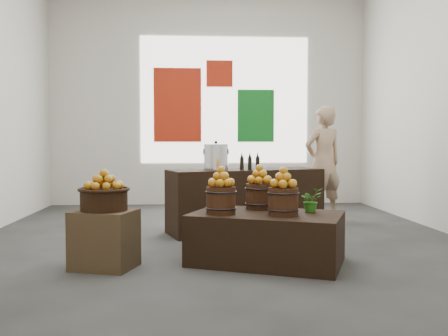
{
  "coord_description": "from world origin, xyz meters",
  "views": [
    {
      "loc": [
        -0.34,
        -6.09,
        1.2
      ],
      "look_at": [
        0.03,
        -0.4,
        0.9
      ],
      "focal_mm": 40.0,
      "sensor_mm": 36.0,
      "label": 1
    }
  ],
  "objects": [
    {
      "name": "apples_in_bucket_front_right",
      "position": [
        0.53,
        -1.42,
        0.86
      ],
      "size": [
        0.22,
        0.22,
        0.19
      ],
      "primitive_type": null,
      "color": "#9A1C04",
      "rests_on": "apple_bucket_front_right"
    },
    {
      "name": "oil_cruets",
      "position": [
        0.44,
        0.3,
        0.95
      ],
      "size": [
        0.23,
        0.12,
        0.23
      ],
      "primitive_type": null,
      "rotation": [
        0.0,
        0.0,
        0.31
      ],
      "color": "black",
      "rests_on": "counter"
    },
    {
      "name": "display_table",
      "position": [
        0.4,
        -1.25,
        0.25
      ],
      "size": [
        1.67,
        1.37,
        0.5
      ],
      "primitive_type": "cube",
      "rotation": [
        0.0,
        0.0,
        -0.39
      ],
      "color": "black",
      "rests_on": "ground"
    },
    {
      "name": "deco_red_upper",
      "position": [
        0.2,
        3.47,
        2.5
      ],
      "size": [
        0.5,
        0.04,
        0.5
      ],
      "primitive_type": "cube",
      "color": "#A6210C",
      "rests_on": "back_wall"
    },
    {
      "name": "apple_bucket_front_right",
      "position": [
        0.53,
        -1.42,
        0.63
      ],
      "size": [
        0.29,
        0.29,
        0.27
      ],
      "primitive_type": "cylinder",
      "color": "#3D1F10",
      "rests_on": "display_table"
    },
    {
      "name": "apples_in_basket",
      "position": [
        -1.17,
        -1.35,
        0.84
      ],
      "size": [
        0.34,
        0.34,
        0.18
      ],
      "primitive_type": null,
      "color": "#9A1C04",
      "rests_on": "wicker_basket"
    },
    {
      "name": "back_opening",
      "position": [
        0.3,
        3.48,
        2.0
      ],
      "size": [
        3.2,
        0.02,
        2.4
      ],
      "primitive_type": "cube",
      "color": "white",
      "rests_on": "back_wall"
    },
    {
      "name": "stock_pot_left",
      "position": [
        -0.02,
        0.37,
        0.99
      ],
      "size": [
        0.32,
        0.32,
        0.32
      ],
      "primitive_type": "cylinder",
      "color": "silver",
      "rests_on": "counter"
    },
    {
      "name": "apple_bucket_rear",
      "position": [
        0.37,
        -0.94,
        0.63
      ],
      "size": [
        0.29,
        0.29,
        0.27
      ],
      "primitive_type": "cylinder",
      "color": "#3D1F10",
      "rests_on": "display_table"
    },
    {
      "name": "counter",
      "position": [
        0.38,
        0.49,
        0.42
      ],
      "size": [
        2.14,
        1.24,
        0.84
      ],
      "primitive_type": "cube",
      "rotation": [
        0.0,
        0.0,
        0.31
      ],
      "color": "black",
      "rests_on": "ground"
    },
    {
      "name": "crate",
      "position": [
        -1.17,
        -1.35,
        0.28
      ],
      "size": [
        0.66,
        0.6,
        0.55
      ],
      "primitive_type": "cube",
      "rotation": [
        0.0,
        0.0,
        -0.31
      ],
      "color": "brown",
      "rests_on": "ground"
    },
    {
      "name": "shopper",
      "position": [
        1.7,
        1.52,
        0.88
      ],
      "size": [
        0.74,
        0.61,
        1.76
      ],
      "primitive_type": "imported",
      "rotation": [
        0.0,
        0.0,
        3.48
      ],
      "color": "#A28263",
      "rests_on": "ground"
    },
    {
      "name": "back_wall",
      "position": [
        0.0,
        3.5,
        2.0
      ],
      "size": [
        6.0,
        0.04,
        4.0
      ],
      "primitive_type": "cube",
      "color": "beige",
      "rests_on": "ground"
    },
    {
      "name": "apples_in_bucket_rear",
      "position": [
        0.37,
        -0.94,
        0.86
      ],
      "size": [
        0.22,
        0.22,
        0.19
      ],
      "primitive_type": null,
      "color": "#9A1C04",
      "rests_on": "apple_bucket_rear"
    },
    {
      "name": "wicker_basket",
      "position": [
        -1.17,
        -1.35,
        0.65
      ],
      "size": [
        0.44,
        0.44,
        0.2
      ],
      "primitive_type": "cylinder",
      "color": "black",
      "rests_on": "crate"
    },
    {
      "name": "deco_green_right",
      "position": [
        0.9,
        3.47,
        1.7
      ],
      "size": [
        0.7,
        0.04,
        1.0
      ],
      "primitive_type": "cube",
      "color": "#0F651C",
      "rests_on": "back_wall"
    },
    {
      "name": "apple_bucket_front_left",
      "position": [
        -0.05,
        -1.27,
        0.63
      ],
      "size": [
        0.29,
        0.29,
        0.27
      ],
      "primitive_type": "cylinder",
      "color": "#3D1F10",
      "rests_on": "display_table"
    },
    {
      "name": "deco_red_left",
      "position": [
        -0.6,
        3.47,
        1.9
      ],
      "size": [
        0.9,
        0.04,
        1.4
      ],
      "primitive_type": "cube",
      "color": "#A6210C",
      "rests_on": "back_wall"
    },
    {
      "name": "herb_garnish_right",
      "position": [
        0.85,
        -1.21,
        0.62
      ],
      "size": [
        0.28,
        0.26,
        0.24
      ],
      "primitive_type": "imported",
      "rotation": [
        0.0,
        0.0,
        0.42
      ],
      "color": "#256815",
      "rests_on": "display_table"
    },
    {
      "name": "apples_in_bucket_front_left",
      "position": [
        -0.05,
        -1.27,
        0.86
      ],
      "size": [
        0.22,
        0.22,
        0.19
      ],
      "primitive_type": null,
      "color": "#9A1C04",
      "rests_on": "apple_bucket_front_left"
    },
    {
      "name": "ground",
      "position": [
        0.0,
        0.0,
        0.0
      ],
      "size": [
        7.0,
        7.0,
        0.0
      ],
      "primitive_type": "plane",
      "color": "#3E3D3B",
      "rests_on": "ground"
    },
    {
      "name": "herb_garnish_left",
      "position": [
        -0.05,
        -0.82,
        0.63
      ],
      "size": [
        0.16,
        0.14,
        0.26
      ],
      "primitive_type": "imported",
      "rotation": [
        0.0,
        0.0,
        0.2
      ],
      "color": "#256815",
      "rests_on": "display_table"
    }
  ]
}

